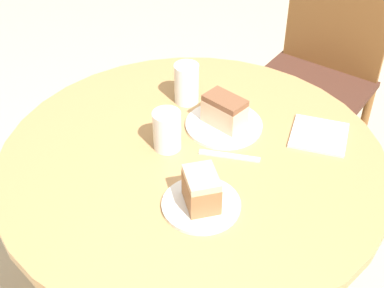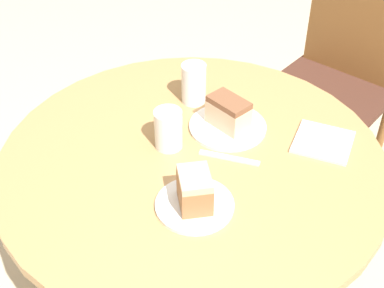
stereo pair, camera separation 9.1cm
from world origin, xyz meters
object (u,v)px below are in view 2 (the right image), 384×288
cake_slice_near (228,113)px  glass_water (169,131)px  plate_near (228,126)px  chair (333,81)px  plate_far (195,205)px  cake_slice_far (195,190)px  glass_lemonade (194,85)px

cake_slice_near → glass_water: 0.18m
plate_near → glass_water: 0.19m
chair → glass_water: (-0.13, -0.96, 0.31)m
cake_slice_near → glass_water: (-0.09, -0.16, -0.00)m
plate_far → cake_slice_far: (0.00, -0.00, 0.05)m
cake_slice_far → glass_lemonade: glass_lemonade is taller
chair → cake_slice_far: chair is taller
plate_near → cake_slice_near: 0.05m
plate_far → cake_slice_near: 0.33m
chair → glass_water: bearing=-91.2°
glass_lemonade → glass_water: size_ratio=1.10×
chair → cake_slice_near: bearing=-86.1°
glass_lemonade → glass_water: glass_lemonade is taller
cake_slice_far → glass_lemonade: size_ratio=0.97×
plate_near → glass_water: bearing=-121.1°
plate_far → cake_slice_near: size_ratio=1.45×
cake_slice_near → chair: bearing=87.3°
glass_water → cake_slice_far: bearing=-40.1°
glass_lemonade → chair: bearing=75.3°
chair → cake_slice_far: (0.05, -1.12, 0.31)m
plate_near → plate_far: (0.09, -0.31, 0.00)m
cake_slice_near → glass_lemonade: 0.17m
plate_near → cake_slice_far: bearing=-73.4°
chair → glass_lemonade: chair is taller
cake_slice_near → cake_slice_far: size_ratio=1.09×
plate_far → cake_slice_far: size_ratio=1.58×
chair → plate_far: size_ratio=4.62×
cake_slice_far → glass_lemonade: 0.45m
cake_slice_far → plate_far: bearing=116.6°
plate_far → glass_water: 0.25m
chair → glass_water: size_ratio=7.79×
cake_slice_near → plate_far: bearing=-73.4°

